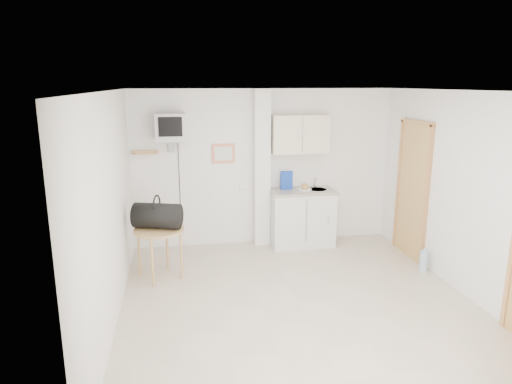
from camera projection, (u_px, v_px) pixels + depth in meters
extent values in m
plane|color=#B4A691|center=(298.00, 303.00, 5.50)|extent=(4.50, 4.50, 0.00)
cube|color=white|center=(263.00, 168.00, 7.37)|extent=(4.20, 0.04, 2.50)
cube|color=white|center=(390.00, 287.00, 3.06)|extent=(4.20, 0.04, 2.50)
cube|color=white|center=(110.00, 211.00, 4.86)|extent=(0.04, 4.50, 2.50)
cube|color=white|center=(467.00, 195.00, 5.57)|extent=(0.04, 4.50, 2.50)
cube|color=white|center=(303.00, 91.00, 4.92)|extent=(4.20, 4.50, 0.04)
cube|color=white|center=(262.00, 169.00, 7.25)|extent=(0.25, 0.22, 2.50)
cube|color=#DB6F56|center=(223.00, 153.00, 7.18)|extent=(0.36, 0.03, 0.30)
cube|color=silver|center=(223.00, 154.00, 7.17)|extent=(0.28, 0.01, 0.22)
cube|color=#AA7D4B|center=(145.00, 152.00, 6.96)|extent=(0.40, 0.05, 0.06)
cube|color=white|center=(244.00, 187.00, 7.37)|extent=(0.15, 0.02, 0.08)
cylinder|color=#AA7D4B|center=(135.00, 154.00, 6.88)|extent=(0.02, 0.08, 0.02)
cylinder|color=#AA7D4B|center=(155.00, 153.00, 6.93)|extent=(0.02, 0.08, 0.02)
cube|color=#A2793F|center=(412.00, 192.00, 6.82)|extent=(0.04, 0.75, 2.00)
cube|color=brown|center=(412.00, 192.00, 6.82)|extent=(0.06, 0.87, 2.06)
cube|color=silver|center=(302.00, 219.00, 7.39)|extent=(1.00, 0.55, 0.88)
cube|color=#A69D8F|center=(302.00, 191.00, 7.28)|extent=(1.03, 0.58, 0.04)
cylinder|color=#B7B7BA|center=(317.00, 191.00, 7.33)|extent=(0.30, 0.30, 0.05)
cylinder|color=#B7B7BA|center=(315.00, 182.00, 7.44)|extent=(0.02, 0.02, 0.16)
cylinder|color=#B7B7BA|center=(316.00, 179.00, 7.36)|extent=(0.02, 0.13, 0.02)
cube|color=beige|center=(300.00, 134.00, 7.18)|extent=(0.90, 0.32, 0.60)
cube|color=#11349D|center=(286.00, 180.00, 7.30)|extent=(0.19, 0.07, 0.29)
cylinder|color=white|center=(305.00, 189.00, 7.27)|extent=(0.22, 0.22, 0.01)
sphere|color=tan|center=(305.00, 187.00, 7.26)|extent=(0.11, 0.11, 0.11)
cube|color=slate|center=(171.00, 141.00, 6.86)|extent=(0.36, 0.32, 0.02)
cube|color=slate|center=(171.00, 145.00, 7.00)|extent=(0.10, 0.06, 0.20)
cube|color=#A7A7AA|center=(170.00, 127.00, 6.74)|extent=(0.44, 0.42, 0.40)
cube|color=black|center=(170.00, 127.00, 6.53)|extent=(0.34, 0.02, 0.28)
cylinder|color=black|center=(180.00, 194.00, 7.21)|extent=(0.01, 0.01, 1.73)
cylinder|color=#AA7D4B|center=(159.00, 230.00, 6.08)|extent=(0.67, 0.67, 0.03)
cylinder|color=#AA7D4B|center=(181.00, 255.00, 6.12)|extent=(0.04, 0.04, 0.66)
cylinder|color=#AA7D4B|center=(167.00, 247.00, 6.44)|extent=(0.04, 0.04, 0.66)
cylinder|color=#AA7D4B|center=(139.00, 253.00, 6.19)|extent=(0.04, 0.04, 0.66)
cylinder|color=#AA7D4B|center=(152.00, 263.00, 5.87)|extent=(0.04, 0.04, 0.66)
cylinder|color=black|center=(157.00, 216.00, 6.07)|extent=(0.69, 0.52, 0.34)
torus|color=black|center=(157.00, 204.00, 6.03)|extent=(0.10, 0.25, 0.26)
cylinder|color=#92B7C8|center=(424.00, 261.00, 6.39)|extent=(0.11, 0.11, 0.30)
cylinder|color=#92B7C8|center=(425.00, 250.00, 6.35)|extent=(0.03, 0.03, 0.04)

